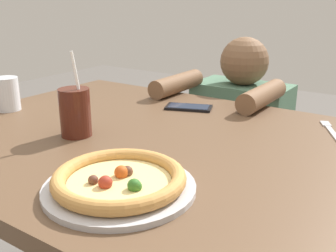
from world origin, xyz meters
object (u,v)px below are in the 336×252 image
at_px(pizza_near, 119,182).
at_px(diner_seated, 238,160).
at_px(fork, 332,131).
at_px(cell_phone, 189,107).
at_px(drink_cup_colored, 75,112).
at_px(water_cup_clear, 7,93).

bearing_deg(pizza_near, diner_seated, 100.42).
bearing_deg(fork, pizza_near, -113.44).
bearing_deg(cell_phone, pizza_near, -71.36).
bearing_deg(drink_cup_colored, diner_seated, 80.78).
xyz_separation_m(drink_cup_colored, diner_seated, (0.13, 0.78, -0.38)).
distance_m(pizza_near, diner_seated, 1.03).
bearing_deg(cell_phone, fork, 2.44).
relative_size(pizza_near, diner_seated, 0.31).
distance_m(water_cup_clear, fork, 1.00).
bearing_deg(drink_cup_colored, pizza_near, -30.20).
height_order(water_cup_clear, cell_phone, water_cup_clear).
bearing_deg(diner_seated, water_cup_clear, -124.05).
xyz_separation_m(water_cup_clear, diner_seated, (0.50, 0.73, -0.37)).
relative_size(pizza_near, drink_cup_colored, 1.31).
xyz_separation_m(drink_cup_colored, water_cup_clear, (-0.37, 0.05, -0.01)).
distance_m(drink_cup_colored, cell_phone, 0.41).
xyz_separation_m(fork, cell_phone, (-0.45, -0.02, 0.00)).
relative_size(water_cup_clear, fork, 0.57).
height_order(fork, diner_seated, diner_seated).
height_order(pizza_near, diner_seated, diner_seated).
xyz_separation_m(pizza_near, water_cup_clear, (-0.67, 0.23, 0.04)).
xyz_separation_m(pizza_near, fork, (0.26, 0.59, -0.02)).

